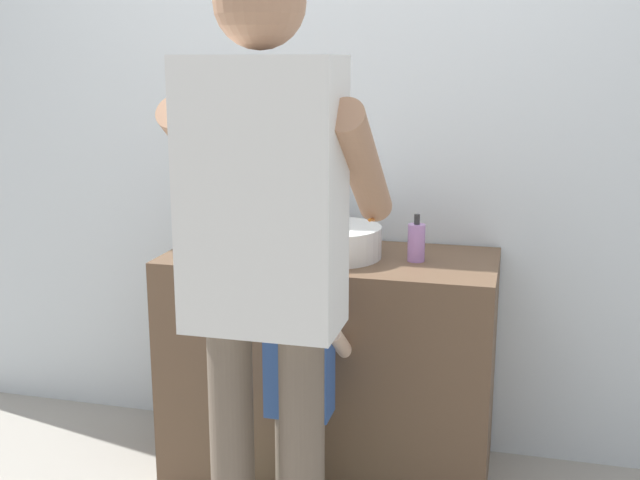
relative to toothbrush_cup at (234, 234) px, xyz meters
name	(u,v)px	position (x,y,z in m)	size (l,w,h in m)	color
back_wall	(351,104)	(0.38, 0.30, 0.47)	(4.40, 0.08, 2.70)	silver
vanity_cabinet	(330,364)	(0.38, -0.02, -0.47)	(1.17, 0.54, 0.83)	brown
sink_basin	(329,241)	(0.38, -0.04, 0.01)	(0.37, 0.37, 0.11)	silver
faucet	(343,222)	(0.38, 0.18, 0.03)	(0.18, 0.14, 0.18)	#B7BABF
toothbrush_cup	(234,234)	(0.00, 0.00, 0.00)	(0.07, 0.07, 0.21)	silver
soap_bottle	(416,242)	(0.68, -0.03, 0.02)	(0.06, 0.06, 0.16)	#B27FC6
child_toddler	(300,376)	(0.38, -0.43, -0.35)	(0.28, 0.28, 0.89)	#6B5B4C
adult_parent	(265,236)	(0.37, -0.75, 0.18)	(0.55, 0.57, 1.77)	#6B5B4C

